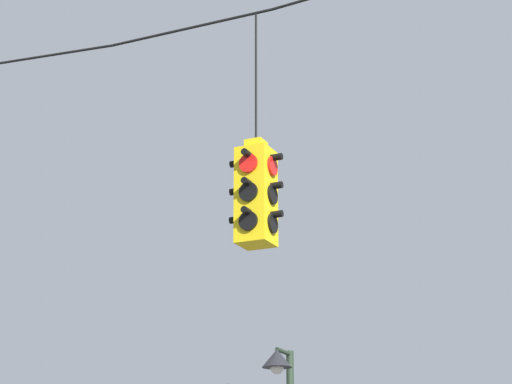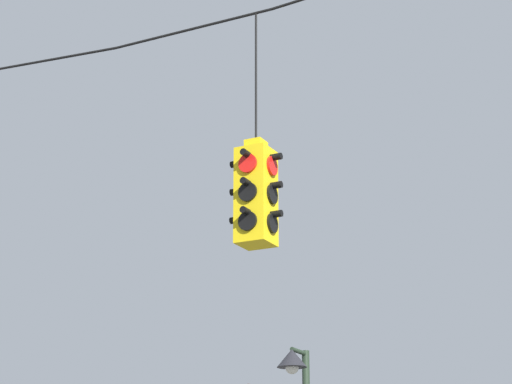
{
  "view_description": "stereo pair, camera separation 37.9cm",
  "coord_description": "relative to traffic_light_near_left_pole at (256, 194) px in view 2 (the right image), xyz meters",
  "views": [
    {
      "loc": [
        4.85,
        -8.41,
        2.0
      ],
      "look_at": [
        0.82,
        0.31,
        5.22
      ],
      "focal_mm": 70.0,
      "sensor_mm": 36.0,
      "label": 1
    },
    {
      "loc": [
        5.19,
        -8.24,
        2.0
      ],
      "look_at": [
        0.82,
        0.31,
        5.22
      ],
      "focal_mm": 70.0,
      "sensor_mm": 36.0,
      "label": 2
    }
  ],
  "objects": [
    {
      "name": "span_wire",
      "position": [
        -0.82,
        0.0,
        2.33
      ],
      "size": [
        14.15,
        0.03,
        0.82
      ],
      "color": "black"
    },
    {
      "name": "traffic_light_near_left_pole",
      "position": [
        0.0,
        0.0,
        0.0
      ],
      "size": [
        0.58,
        0.58,
        2.6
      ],
      "color": "yellow"
    }
  ]
}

